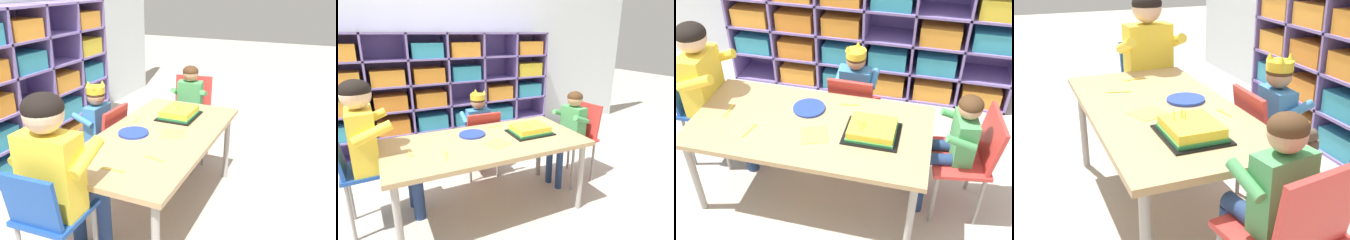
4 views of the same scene
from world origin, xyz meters
TOP-DOWN VIEW (x-y plane):
  - ground at (0.00, 0.00)m, footprint 16.00×16.00m
  - activity_table at (0.00, 0.00)m, footprint 1.44×0.72m
  - classroom_chair_blue at (0.15, 0.51)m, footprint 0.34×0.33m
  - child_with_crown at (0.15, 0.62)m, footprint 0.30×0.31m
  - classroom_chair_adult_side at (-0.85, 0.18)m, footprint 0.37×0.33m
  - adult_helper_seated at (-0.74, 0.19)m, footprint 0.44×0.42m
  - classroom_chair_guest_side at (0.95, 0.12)m, footprint 0.40×0.41m
  - guest_at_table_side at (0.84, 0.10)m, footprint 0.32×0.32m
  - birthday_cake_on_tray at (0.38, -0.00)m, footprint 0.32×0.27m
  - paper_plate_stack at (-0.05, 0.15)m, footprint 0.20×0.20m
  - paper_napkin_square at (0.06, -0.09)m, footprint 0.20×0.20m
  - fork_at_table_front_edge at (-0.32, -0.13)m, footprint 0.04×0.14m
  - fork_beside_plate_stack at (-0.53, 0.00)m, footprint 0.02×0.14m
  - fork_scattered_mid_table at (0.18, 0.25)m, footprint 0.12×0.03m

SIDE VIEW (x-z plane):
  - ground at x=0.00m, z-range 0.00..0.00m
  - classroom_chair_blue at x=0.15m, z-range 0.06..0.72m
  - classroom_chair_guest_side at x=0.95m, z-range 0.08..0.80m
  - classroom_chair_adult_side at x=-0.85m, z-range 0.09..0.81m
  - child_with_crown at x=0.15m, z-range 0.10..0.94m
  - activity_table at x=0.00m, z-range 0.24..0.82m
  - guest_at_table_side at x=0.84m, z-range 0.12..0.97m
  - paper_napkin_square at x=0.06m, z-range 0.58..0.58m
  - fork_at_table_front_edge at x=-0.32m, z-range 0.58..0.58m
  - fork_beside_plate_stack at x=-0.53m, z-range 0.58..0.58m
  - fork_scattered_mid_table at x=0.18m, z-range 0.58..0.58m
  - paper_plate_stack at x=-0.05m, z-range 0.58..0.60m
  - birthday_cake_on_tray at x=0.38m, z-range 0.56..0.66m
  - adult_helper_seated at x=-0.74m, z-range 0.13..1.19m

